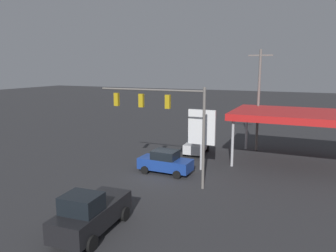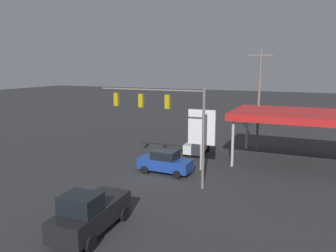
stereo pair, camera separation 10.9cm
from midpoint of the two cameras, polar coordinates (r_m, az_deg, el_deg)
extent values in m
plane|color=#2D2D30|center=(26.78, -1.86, -8.63)|extent=(200.00, 200.00, 0.00)
cylinder|color=slate|center=(23.16, 6.08, -2.30)|extent=(0.20, 0.20, 7.30)
cylinder|color=slate|center=(24.25, -3.26, 6.31)|extent=(8.34, 0.14, 0.14)
cube|color=#B79314|center=(23.71, -0.17, 4.25)|extent=(0.36, 0.28, 1.00)
sphere|color=#FF4141|center=(23.85, 0.01, 5.01)|extent=(0.22, 0.22, 0.22)
sphere|color=#392305|center=(23.88, 0.01, 4.30)|extent=(0.22, 0.22, 0.22)
sphere|color=black|center=(23.91, 0.01, 3.58)|extent=(0.22, 0.22, 0.22)
cube|color=#B79314|center=(24.67, -4.80, 4.45)|extent=(0.36, 0.28, 1.00)
sphere|color=#FF4141|center=(24.80, -4.60, 5.18)|extent=(0.22, 0.22, 0.22)
sphere|color=#392305|center=(24.83, -4.59, 4.49)|extent=(0.22, 0.22, 0.22)
sphere|color=black|center=(24.86, -4.58, 3.80)|extent=(0.22, 0.22, 0.22)
cube|color=#B79314|center=(25.76, -9.05, 4.60)|extent=(0.36, 0.28, 1.00)
sphere|color=#FF4141|center=(25.89, -8.85, 5.30)|extent=(0.22, 0.22, 0.22)
sphere|color=#392305|center=(25.92, -8.83, 4.64)|extent=(0.22, 0.22, 0.22)
sphere|color=black|center=(25.95, -8.82, 3.98)|extent=(0.22, 0.22, 0.22)
cylinder|color=slate|center=(34.83, 15.38, 4.19)|extent=(0.26, 0.26, 10.41)
cube|color=slate|center=(34.68, 15.75, 11.77)|extent=(2.40, 0.14, 0.14)
cube|color=red|center=(31.43, 21.97, 1.75)|extent=(11.73, 7.84, 0.60)
cube|color=red|center=(35.34, 22.20, 2.59)|extent=(11.73, 0.06, 0.36)
cylinder|color=#B7B7BC|center=(35.60, 13.43, -0.72)|extent=(0.24, 0.24, 4.12)
cylinder|color=#B7B7BC|center=(29.22, 11.06, -3.00)|extent=(0.24, 0.24, 4.12)
cylinder|color=#B7B7BC|center=(27.73, 5.75, -2.46)|extent=(0.24, 0.24, 5.17)
cube|color=white|center=(27.51, 5.79, -0.20)|extent=(2.34, 0.24, 2.94)
cube|color=black|center=(27.63, 5.88, -0.15)|extent=(1.64, 0.04, 1.03)
cube|color=black|center=(18.41, -13.17, -14.80)|extent=(2.31, 5.31, 1.10)
cube|color=black|center=(17.33, -14.97, -12.89)|extent=(1.93, 1.71, 0.90)
cylinder|color=black|center=(16.90, -13.34, -19.30)|extent=(0.27, 0.81, 0.80)
cylinder|color=black|center=(18.00, -19.04, -17.66)|extent=(0.27, 0.81, 0.80)
cylinder|color=black|center=(19.47, -7.68, -14.95)|extent=(0.27, 0.81, 0.80)
cylinder|color=black|center=(20.43, -12.90, -13.87)|extent=(0.27, 0.81, 0.80)
cube|color=silver|center=(33.26, 4.88, -3.53)|extent=(1.90, 3.89, 0.90)
cube|color=black|center=(33.35, 5.04, -2.03)|extent=(1.65, 1.78, 0.76)
cylinder|color=black|center=(31.99, 5.76, -4.94)|extent=(0.25, 0.63, 0.62)
cylinder|color=black|center=(32.46, 2.79, -4.67)|extent=(0.25, 0.63, 0.62)
cylinder|color=black|center=(34.31, 6.83, -3.91)|extent=(0.25, 0.63, 0.62)
cylinder|color=black|center=(34.75, 4.04, -3.68)|extent=(0.25, 0.63, 0.62)
cube|color=navy|center=(27.16, -0.58, -6.62)|extent=(4.44, 1.90, 0.90)
cube|color=black|center=(26.94, -0.59, -4.99)|extent=(2.04, 1.70, 0.70)
cylinder|color=black|center=(27.15, -4.18, -7.65)|extent=(0.66, 0.23, 0.66)
cylinder|color=black|center=(28.69, -2.38, -6.64)|extent=(0.66, 0.23, 0.66)
cylinder|color=black|center=(25.94, 1.41, -8.49)|extent=(0.66, 0.23, 0.66)
cylinder|color=black|center=(27.55, 2.96, -7.36)|extent=(0.66, 0.23, 0.66)
camera|label=1|loc=(0.05, -90.11, -0.02)|focal=35.00mm
camera|label=2|loc=(0.05, 89.89, 0.02)|focal=35.00mm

